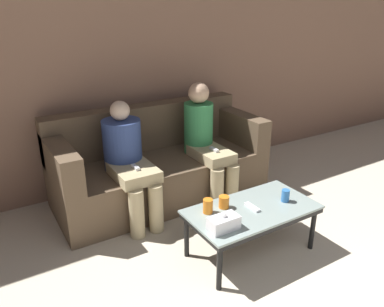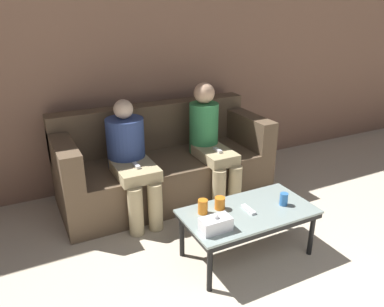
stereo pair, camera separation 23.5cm
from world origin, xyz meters
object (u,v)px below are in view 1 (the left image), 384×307
at_px(couch, 159,165).
at_px(coffee_table, 252,213).
at_px(cup_near_right, 224,202).
at_px(cup_far_center, 285,196).
at_px(game_remote, 252,207).
at_px(seated_person_left_end, 128,158).
at_px(seated_person_mid_left, 205,139).
at_px(cup_near_left, 208,206).
at_px(tissue_box, 224,223).

bearing_deg(couch, coffee_table, -81.77).
relative_size(cup_near_right, cup_far_center, 0.96).
distance_m(couch, game_remote, 1.28).
distance_m(coffee_table, game_remote, 0.05).
distance_m(cup_near_right, seated_person_left_end, 1.01).
xyz_separation_m(couch, seated_person_mid_left, (0.41, -0.24, 0.28)).
bearing_deg(cup_far_center, seated_person_mid_left, 93.53).
height_order(cup_near_right, cup_far_center, cup_far_center).
distance_m(coffee_table, cup_far_center, 0.32).
distance_m(couch, seated_person_mid_left, 0.55).
height_order(cup_near_left, cup_far_center, cup_near_left).
height_order(tissue_box, game_remote, tissue_box).
xyz_separation_m(couch, cup_near_left, (-0.15, -1.14, 0.12)).
height_order(coffee_table, seated_person_left_end, seated_person_left_end).
bearing_deg(tissue_box, cup_far_center, 6.15).
relative_size(cup_near_left, tissue_box, 0.51).
relative_size(cup_near_left, cup_near_right, 1.17).
relative_size(cup_near_left, game_remote, 0.75).
distance_m(cup_near_right, game_remote, 0.22).
xyz_separation_m(game_remote, seated_person_mid_left, (0.23, 1.03, 0.21)).
height_order(cup_far_center, game_remote, cup_far_center).
height_order(cup_near_left, seated_person_left_end, seated_person_left_end).
height_order(game_remote, seated_person_mid_left, seated_person_mid_left).
relative_size(seated_person_left_end, seated_person_mid_left, 0.93).
height_order(couch, coffee_table, couch).
bearing_deg(couch, cup_near_right, -89.90).
bearing_deg(coffee_table, cup_far_center, -9.54).
relative_size(coffee_table, cup_near_right, 10.62).
distance_m(coffee_table, tissue_box, 0.39).
relative_size(coffee_table, tissue_box, 4.67).
xyz_separation_m(tissue_box, seated_person_left_end, (-0.23, 1.16, 0.14)).
bearing_deg(cup_near_left, seated_person_left_end, 106.17).
xyz_separation_m(coffee_table, cup_near_left, (-0.33, 0.12, 0.10)).
height_order(coffee_table, seated_person_mid_left, seated_person_mid_left).
bearing_deg(couch, seated_person_left_end, -151.20).
height_order(tissue_box, seated_person_left_end, seated_person_left_end).
bearing_deg(seated_person_mid_left, cup_near_left, -122.05).
xyz_separation_m(cup_near_right, cup_far_center, (0.48, -0.18, 0.00)).
height_order(couch, game_remote, couch).
bearing_deg(couch, game_remote, -81.77).
xyz_separation_m(cup_near_right, tissue_box, (-0.18, -0.25, 0.00)).
bearing_deg(seated_person_left_end, game_remote, -60.06).
bearing_deg(coffee_table, couch, 98.23).
bearing_deg(cup_near_left, cup_near_right, 0.09).
xyz_separation_m(couch, game_remote, (0.18, -1.26, 0.08)).
distance_m(cup_near_right, tissue_box, 0.31).
bearing_deg(couch, seated_person_mid_left, -29.90).
xyz_separation_m(game_remote, seated_person_left_end, (-0.60, 1.04, 0.18)).
distance_m(cup_near_left, cup_near_right, 0.15).
bearing_deg(cup_near_right, game_remote, -34.70).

